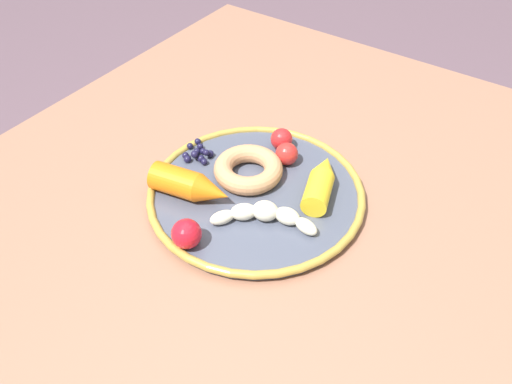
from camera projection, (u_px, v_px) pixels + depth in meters
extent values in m
cube|color=#93644F|center=(241.00, 213.00, 0.81)|extent=(1.13, 0.89, 0.03)
cube|color=#976652|center=(237.00, 145.00, 1.52)|extent=(0.05, 0.05, 0.69)
cylinder|color=#464C5E|center=(256.00, 195.00, 0.81)|extent=(0.32, 0.32, 0.01)
torus|color=#A98D3A|center=(256.00, 192.00, 0.80)|extent=(0.33, 0.33, 0.01)
ellipsoid|color=beige|center=(305.00, 228.00, 0.74)|extent=(0.03, 0.04, 0.02)
ellipsoid|color=beige|center=(286.00, 217.00, 0.75)|extent=(0.03, 0.04, 0.02)
ellipsoid|color=beige|center=(265.00, 211.00, 0.75)|extent=(0.04, 0.05, 0.03)
ellipsoid|color=beige|center=(243.00, 212.00, 0.76)|extent=(0.04, 0.04, 0.02)
ellipsoid|color=beige|center=(222.00, 217.00, 0.75)|extent=(0.04, 0.04, 0.02)
cylinder|color=orange|center=(176.00, 181.00, 0.79)|extent=(0.06, 0.08, 0.04)
cone|color=orange|center=(213.00, 192.00, 0.77)|extent=(0.05, 0.06, 0.04)
cylinder|color=yellow|center=(318.00, 192.00, 0.78)|extent=(0.08, 0.06, 0.04)
cone|color=yellow|center=(325.00, 167.00, 0.82)|extent=(0.06, 0.05, 0.04)
torus|color=tan|center=(248.00, 169.00, 0.82)|extent=(0.15, 0.15, 0.03)
sphere|color=#191638|center=(197.00, 151.00, 0.87)|extent=(0.01, 0.01, 0.01)
sphere|color=#191638|center=(190.00, 146.00, 0.88)|extent=(0.01, 0.01, 0.01)
sphere|color=#191638|center=(195.00, 155.00, 0.86)|extent=(0.01, 0.01, 0.01)
sphere|color=#191638|center=(201.00, 159.00, 0.85)|extent=(0.01, 0.01, 0.01)
sphere|color=#191638|center=(210.00, 154.00, 0.86)|extent=(0.01, 0.01, 0.01)
sphere|color=#191638|center=(203.00, 151.00, 0.87)|extent=(0.01, 0.01, 0.01)
sphere|color=#191638|center=(185.00, 155.00, 0.86)|extent=(0.01, 0.01, 0.01)
sphere|color=#191638|center=(198.00, 141.00, 0.89)|extent=(0.01, 0.01, 0.01)
sphere|color=#191638|center=(200.00, 146.00, 0.88)|extent=(0.01, 0.01, 0.01)
sphere|color=#191638|center=(204.00, 162.00, 0.85)|extent=(0.01, 0.01, 0.01)
sphere|color=#191638|center=(187.00, 159.00, 0.85)|extent=(0.01, 0.01, 0.01)
sphere|color=#191638|center=(206.00, 153.00, 0.85)|extent=(0.01, 0.01, 0.01)
sphere|color=#191638|center=(195.00, 154.00, 0.85)|extent=(0.01, 0.01, 0.01)
sphere|color=red|center=(282.00, 139.00, 0.87)|extent=(0.04, 0.04, 0.04)
sphere|color=red|center=(287.00, 154.00, 0.84)|extent=(0.04, 0.04, 0.04)
sphere|color=red|center=(186.00, 234.00, 0.71)|extent=(0.04, 0.04, 0.04)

